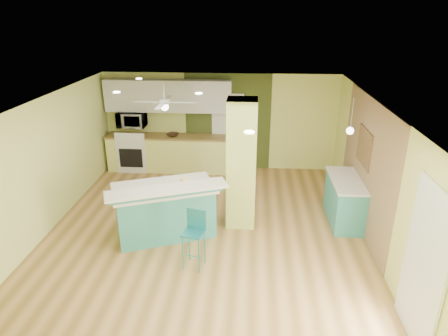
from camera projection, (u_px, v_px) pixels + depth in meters
The scene contains 23 objects.
floor at pixel (205, 234), 7.58m from camera, with size 6.00×7.00×0.01m, color olive.
ceiling at pixel (203, 104), 6.65m from camera, with size 6.00×7.00×0.01m, color white.
wall_back at pixel (220, 122), 10.36m from camera, with size 6.00×0.01×2.50m, color #DEE57A.
wall_front at pixel (161, 312), 3.87m from camera, with size 6.00×0.01×2.50m, color #DEE57A.
wall_left at pixel (42, 169), 7.32m from camera, with size 0.01×7.00×2.50m, color #DEE57A.
wall_right at pixel (376, 178), 6.91m from camera, with size 0.01×7.00×2.50m, color #DEE57A.
wood_panel at pixel (366, 166), 7.47m from camera, with size 0.02×3.40×2.50m, color #86674C.
olive_accent at pixel (228, 122), 10.33m from camera, with size 2.20×0.02×2.50m, color #3D491D.
interior_door at pixel (228, 132), 10.40m from camera, with size 0.82×0.05×2.00m, color white.
french_door at pixel (424, 268), 4.86m from camera, with size 0.04×1.08×2.10m, color white.
column at pixel (241, 164), 7.54m from camera, with size 0.55×0.55×2.50m, color #AFBC57.
kitchen_run at pixel (170, 153), 10.46m from camera, with size 3.25×0.63×0.94m.
stove at pixel (134, 152), 10.52m from camera, with size 0.76×0.66×1.08m.
upper_cabinets at pixel (168, 96), 10.02m from camera, with size 3.20×0.34×0.80m, color silver.
microwave at pixel (132, 120), 10.20m from camera, with size 0.70×0.48×0.39m, color silver.
ceiling_fan at pixel (164, 102), 8.74m from camera, with size 1.41×1.41×0.61m.
pendant_lamp at pixel (350, 131), 7.40m from camera, with size 0.14×0.14×0.69m.
wall_decor at pixel (364, 147), 7.54m from camera, with size 0.03×0.90×0.70m, color brown.
peninsula at pixel (165, 209), 7.41m from camera, with size 2.24×1.76×1.12m.
bar_stool at pixel (195, 229), 6.45m from camera, with size 0.40×0.40×0.99m.
side_counter at pixel (344, 200), 7.92m from camera, with size 0.59×1.40×0.90m.
fruit_bowl at pixel (173, 135), 10.24m from camera, with size 0.30×0.30×0.07m, color #362216.
canister at pixel (185, 182), 7.22m from camera, with size 0.16×0.16×0.18m, color gold.
Camera 1 is at (0.84, -6.53, 3.99)m, focal length 32.00 mm.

